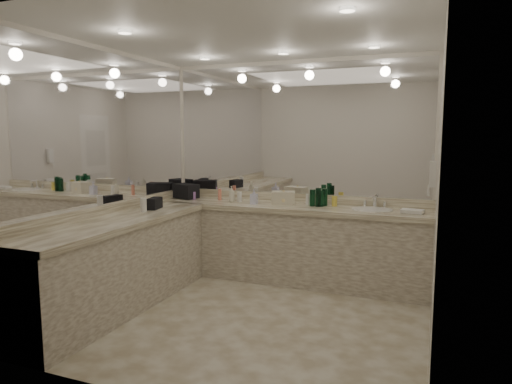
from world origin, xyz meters
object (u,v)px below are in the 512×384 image
at_px(black_toiletry_bag, 186,192).
at_px(soap_bottle_a, 232,194).
at_px(cream_cosmetic_case, 283,198).
at_px(soap_bottle_b, 254,197).
at_px(soap_bottle_c, 284,197).
at_px(wall_phone, 433,174).
at_px(hand_towel, 412,211).
at_px(sink, 372,210).

height_order(black_toiletry_bag, soap_bottle_a, soap_bottle_a).
bearing_deg(soap_bottle_a, cream_cosmetic_case, 4.28).
xyz_separation_m(cream_cosmetic_case, soap_bottle_a, (-0.65, -0.05, 0.02)).
relative_size(soap_bottle_b, soap_bottle_c, 1.07).
bearing_deg(wall_phone, cream_cosmetic_case, 162.23).
xyz_separation_m(black_toiletry_bag, hand_towel, (2.76, -0.08, -0.07)).
distance_m(sink, soap_bottle_b, 1.36).
bearing_deg(cream_cosmetic_case, sink, -18.03).
bearing_deg(sink, black_toiletry_bag, 179.44).
height_order(cream_cosmetic_case, soap_bottle_b, soap_bottle_b).
xyz_separation_m(cream_cosmetic_case, soap_bottle_c, (0.01, -0.02, 0.01)).
bearing_deg(sink, soap_bottle_a, -179.16).
bearing_deg(soap_bottle_c, wall_phone, -17.25).
bearing_deg(black_toiletry_bag, soap_bottle_c, -0.82).
relative_size(wall_phone, soap_bottle_b, 1.34).
relative_size(hand_towel, soap_bottle_c, 1.31).
bearing_deg(wall_phone, soap_bottle_a, 168.23).
xyz_separation_m(wall_phone, hand_towel, (-0.18, 0.44, -0.43)).
relative_size(wall_phone, hand_towel, 1.09).
xyz_separation_m(black_toiletry_bag, soap_bottle_c, (1.33, -0.02, -0.00)).
bearing_deg(black_toiletry_bag, soap_bottle_b, -7.04).
bearing_deg(sink, cream_cosmetic_case, 178.67).
relative_size(sink, black_toiletry_bag, 1.42).
bearing_deg(black_toiletry_bag, wall_phone, -10.06).
height_order(soap_bottle_b, soap_bottle_c, soap_bottle_b).
bearing_deg(wall_phone, hand_towel, 112.69).
bearing_deg(soap_bottle_a, hand_towel, -0.94).
relative_size(black_toiletry_bag, soap_bottle_c, 1.85).
bearing_deg(sink, soap_bottle_b, -175.78).
distance_m(hand_towel, soap_bottle_b, 1.77).
bearing_deg(cream_cosmetic_case, black_toiletry_bag, 163.34).
xyz_separation_m(sink, black_toiletry_bag, (-2.34, 0.02, 0.09)).
bearing_deg(hand_towel, soap_bottle_a, 179.06).
bearing_deg(sink, soap_bottle_c, 179.78).
relative_size(wall_phone, cream_cosmetic_case, 0.89).
xyz_separation_m(sink, cream_cosmetic_case, (-1.03, 0.02, 0.08)).
relative_size(wall_phone, black_toiletry_bag, 0.77).
bearing_deg(soap_bottle_c, cream_cosmetic_case, 118.94).
bearing_deg(cream_cosmetic_case, soap_bottle_a, 167.57).
height_order(black_toiletry_bag, cream_cosmetic_case, black_toiletry_bag).
bearing_deg(wall_phone, sink, 140.43).
bearing_deg(cream_cosmetic_case, hand_towel, -19.97).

